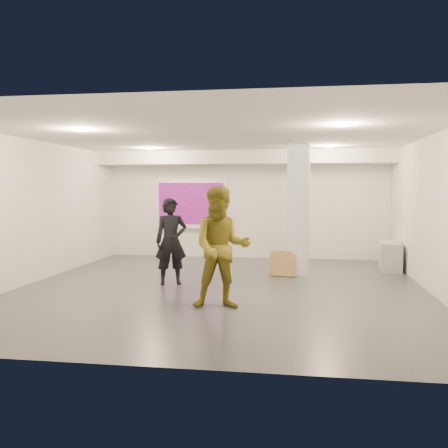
% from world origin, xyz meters
% --- Properties ---
extents(floor, '(8.00, 9.00, 0.01)m').
position_xyz_m(floor, '(0.00, 0.00, 0.00)').
color(floor, '#373A3E').
rests_on(floor, ground).
extents(ceiling, '(8.00, 9.00, 0.01)m').
position_xyz_m(ceiling, '(0.00, 0.00, 3.00)').
color(ceiling, white).
rests_on(ceiling, floor).
extents(wall_back, '(8.00, 0.01, 3.00)m').
position_xyz_m(wall_back, '(0.00, 4.50, 1.50)').
color(wall_back, silver).
rests_on(wall_back, floor).
extents(wall_front, '(8.00, 0.01, 3.00)m').
position_xyz_m(wall_front, '(0.00, -4.50, 1.50)').
color(wall_front, silver).
rests_on(wall_front, floor).
extents(wall_left, '(0.01, 9.00, 3.00)m').
position_xyz_m(wall_left, '(-4.00, 0.00, 1.50)').
color(wall_left, silver).
rests_on(wall_left, floor).
extents(wall_right, '(0.01, 9.00, 3.00)m').
position_xyz_m(wall_right, '(4.00, 0.00, 1.50)').
color(wall_right, silver).
rests_on(wall_right, floor).
extents(soffit_band, '(8.00, 1.10, 0.36)m').
position_xyz_m(soffit_band, '(0.00, 3.95, 2.82)').
color(soffit_band, white).
rests_on(soffit_band, ceiling).
extents(downlight_nw, '(0.22, 0.22, 0.02)m').
position_xyz_m(downlight_nw, '(-2.20, 2.50, 2.98)').
color(downlight_nw, '#ECC980').
rests_on(downlight_nw, ceiling).
extents(downlight_ne, '(0.22, 0.22, 0.02)m').
position_xyz_m(downlight_ne, '(2.20, 2.50, 2.98)').
color(downlight_ne, '#ECC980').
rests_on(downlight_ne, ceiling).
extents(downlight_sw, '(0.22, 0.22, 0.02)m').
position_xyz_m(downlight_sw, '(-2.20, -1.50, 2.98)').
color(downlight_sw, '#ECC980').
rests_on(downlight_sw, ceiling).
extents(downlight_se, '(0.22, 0.22, 0.02)m').
position_xyz_m(downlight_se, '(2.20, -1.50, 2.98)').
color(downlight_se, '#ECC980').
rests_on(downlight_se, ceiling).
extents(column, '(0.52, 0.52, 3.00)m').
position_xyz_m(column, '(1.50, 1.80, 1.50)').
color(column, silver).
rests_on(column, floor).
extents(projection_screen, '(2.10, 0.13, 1.42)m').
position_xyz_m(projection_screen, '(-1.60, 4.45, 1.53)').
color(projection_screen, white).
rests_on(projection_screen, wall_back).
extents(credenza, '(0.61, 1.22, 0.69)m').
position_xyz_m(credenza, '(3.72, 2.80, 0.34)').
color(credenza, '#999C9E').
rests_on(credenza, floor).
extents(papers_stack, '(0.33, 0.38, 0.02)m').
position_xyz_m(papers_stack, '(3.68, 2.69, 0.70)').
color(papers_stack, silver).
rests_on(papers_stack, credenza).
extents(cardboard_back, '(0.50, 0.13, 0.54)m').
position_xyz_m(cardboard_back, '(1.12, 1.59, 0.27)').
color(cardboard_back, olive).
rests_on(cardboard_back, floor).
extents(cardboard_front, '(0.56, 0.31, 0.56)m').
position_xyz_m(cardboard_front, '(1.19, 1.55, 0.28)').
color(cardboard_front, olive).
rests_on(cardboard_front, floor).
extents(woman, '(0.76, 0.63, 1.78)m').
position_xyz_m(woman, '(-1.07, 0.20, 0.89)').
color(woman, black).
rests_on(woman, floor).
extents(man, '(1.09, 0.91, 2.01)m').
position_xyz_m(man, '(0.28, -1.66, 1.01)').
color(man, olive).
rests_on(man, floor).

